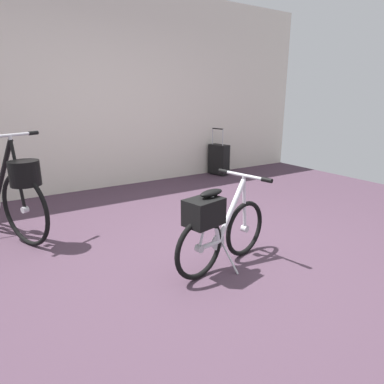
% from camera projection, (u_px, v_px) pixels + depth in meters
% --- Properties ---
extents(ground_plane, '(7.81, 7.81, 0.00)m').
position_uv_depth(ground_plane, '(204.00, 263.00, 2.78)').
color(ground_plane, '#473342').
extents(back_wall, '(7.81, 0.10, 2.89)m').
position_uv_depth(back_wall, '(92.00, 90.00, 4.72)').
color(back_wall, silver).
rests_on(back_wall, ground_plane).
extents(folding_bike_foreground, '(1.04, 0.53, 0.75)m').
position_uv_depth(folding_bike_foreground, '(218.00, 226.00, 2.59)').
color(folding_bike_foreground, black).
rests_on(folding_bike_foreground, ground_plane).
extents(display_bike_left, '(0.74, 1.38, 1.05)m').
position_uv_depth(display_bike_left, '(6.00, 193.00, 3.14)').
color(display_bike_left, black).
rests_on(display_bike_left, ground_plane).
extents(rolling_suitcase, '(0.26, 0.39, 0.83)m').
position_uv_depth(rolling_suitcase, '(219.00, 159.00, 5.89)').
color(rolling_suitcase, black).
rests_on(rolling_suitcase, ground_plane).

